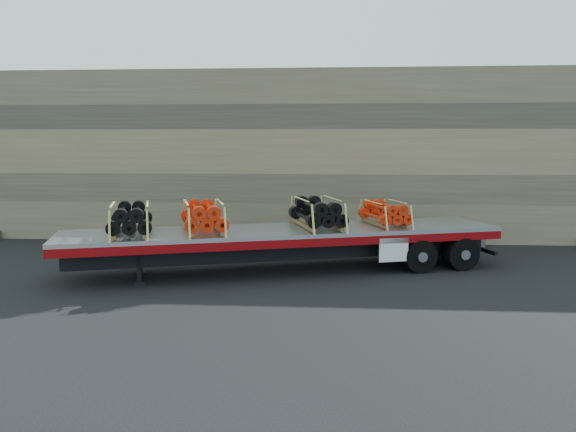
% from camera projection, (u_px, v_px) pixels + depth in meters
% --- Properties ---
extents(ground, '(120.00, 120.00, 0.00)m').
position_uv_depth(ground, '(282.00, 270.00, 18.08)').
color(ground, black).
rests_on(ground, ground).
extents(rock_wall, '(44.00, 3.00, 7.00)m').
position_uv_depth(rock_wall, '(294.00, 156.00, 24.04)').
color(rock_wall, '#7A6B54').
rests_on(rock_wall, ground).
extents(trailer, '(13.91, 6.64, 1.38)m').
position_uv_depth(trailer, '(284.00, 250.00, 17.80)').
color(trailer, '#A9ACB1').
rests_on(trailer, ground).
extents(bundle_front, '(1.90, 2.70, 0.87)m').
position_uv_depth(bundle_front, '(131.00, 220.00, 16.59)').
color(bundle_front, black).
rests_on(bundle_front, trailer).
extents(bundle_midfront, '(1.92, 2.73, 0.88)m').
position_uv_depth(bundle_midfront, '(203.00, 217.00, 17.08)').
color(bundle_midfront, red).
rests_on(bundle_midfront, trailer).
extents(bundle_midrear, '(1.96, 2.78, 0.89)m').
position_uv_depth(bundle_midrear, '(317.00, 214.00, 17.90)').
color(bundle_midrear, black).
rests_on(bundle_midrear, trailer).
extents(bundle_rear, '(1.64, 2.33, 0.75)m').
position_uv_depth(bundle_rear, '(385.00, 214.00, 18.44)').
color(bundle_rear, red).
rests_on(bundle_rear, trailer).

